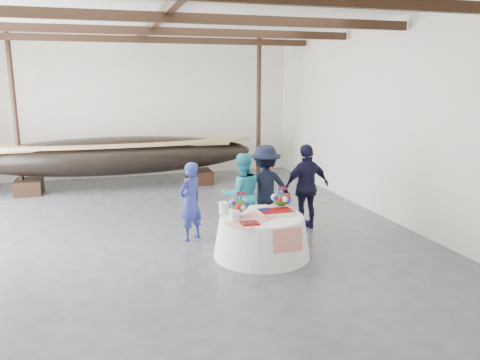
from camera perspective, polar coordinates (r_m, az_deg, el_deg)
name	(u,v)px	position (r m, az deg, el deg)	size (l,w,h in m)	color
floor	(168,229)	(10.32, -8.75, -5.89)	(10.00, 12.00, 0.01)	#3D3D42
wall_back	(140,108)	(15.81, -12.04, 8.59)	(10.00, 0.02, 4.50)	silver
wall_front	(256,189)	(4.04, 1.94, -1.13)	(10.00, 0.02, 4.50)	silver
wall_right	(377,119)	(11.60, 16.32, 7.13)	(0.02, 12.00, 4.50)	silver
ceiling	(161,10)	(9.90, -9.65, 19.72)	(10.00, 12.00, 0.01)	white
pavilion_structure	(157,40)	(10.59, -10.06, 16.50)	(9.80, 11.76, 4.50)	black
longboat_display	(117,156)	(14.19, -14.76, 2.90)	(8.18, 1.64, 1.53)	black
banquet_table	(262,236)	(8.61, 2.66, -6.79)	(1.77, 1.77, 0.76)	white
tabletop_items	(260,206)	(8.54, 2.39, -3.23)	(1.63, 1.42, 0.40)	red
guest_woman_blue	(190,201)	(9.39, -6.07, -2.59)	(0.58, 0.38, 1.58)	navy
guest_woman_teal	(242,195)	(9.59, 0.23, -1.79)	(0.84, 0.65, 1.72)	teal
guest_man_left	(265,188)	(9.96, 3.06, -0.94)	(1.18, 0.68, 1.83)	black
guest_man_right	(307,187)	(10.11, 8.12, -0.82)	(1.08, 0.45, 1.84)	black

